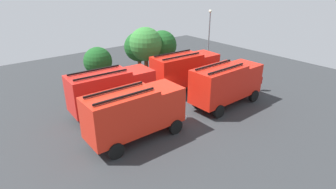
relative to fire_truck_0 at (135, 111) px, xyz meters
name	(u,v)px	position (x,y,z in m)	size (l,w,h in m)	color
ground_plane	(168,109)	(4.70, 2.23, -2.15)	(46.83, 46.83, 0.00)	#2D3033
fire_truck_0	(135,111)	(0.00, 0.00, 0.00)	(7.22, 2.80, 3.88)	red
fire_truck_1	(226,83)	(9.24, -0.26, 0.00)	(7.25, 2.87, 3.88)	red
fire_truck_2	(112,89)	(0.69, 4.63, 0.00)	(7.30, 3.02, 3.88)	red
fire_truck_3	(185,69)	(8.94, 4.77, 0.00)	(7.31, 3.04, 3.88)	red
firefighter_0	(260,82)	(14.56, -0.18, -1.19)	(0.28, 0.43, 1.72)	black
firefighter_1	(208,65)	(14.35, 6.70, -1.12)	(0.37, 0.48, 1.82)	black
tree_0	(98,61)	(2.25, 10.30, 0.77)	(2.81, 2.81, 4.35)	brown
tree_1	(139,47)	(7.62, 11.10, 1.26)	(3.27, 3.27, 5.07)	brown
tree_2	(146,44)	(7.93, 10.18, 1.68)	(3.68, 3.68, 5.70)	brown
tree_3	(162,45)	(10.03, 9.97, 1.31)	(3.32, 3.32, 5.14)	brown
traffic_cone_0	(176,81)	(9.34, 6.58, -1.86)	(0.41, 0.41, 0.59)	#F2600C
lamppost	(209,36)	(15.54, 7.98, 2.01)	(0.36, 0.36, 7.17)	slate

